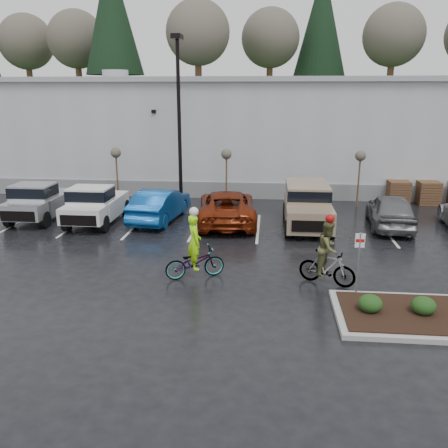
# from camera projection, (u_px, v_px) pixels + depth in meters

# --- Properties ---
(ground) EXTENTS (120.00, 120.00, 0.00)m
(ground) POSITION_uv_depth(u_px,v_px,m) (236.00, 297.00, 15.23)
(ground) COLOR black
(ground) RESTS_ON ground
(warehouse) EXTENTS (60.50, 15.50, 7.20)m
(warehouse) POSITION_uv_depth(u_px,v_px,m) (257.00, 129.00, 35.32)
(warehouse) COLOR #AAADAF
(warehouse) RESTS_ON ground
(wooded_ridge) EXTENTS (80.00, 25.00, 6.00)m
(wooded_ridge) POSITION_uv_depth(u_px,v_px,m) (263.00, 120.00, 57.54)
(wooded_ridge) COLOR #1C3616
(wooded_ridge) RESTS_ON ground
(lamppost) EXTENTS (0.50, 1.00, 9.22)m
(lamppost) POSITION_uv_depth(u_px,v_px,m) (179.00, 104.00, 25.56)
(lamppost) COLOR black
(lamppost) RESTS_ON ground
(sapling_west) EXTENTS (0.60, 0.60, 3.20)m
(sapling_west) POSITION_uv_depth(u_px,v_px,m) (116.00, 156.00, 27.69)
(sapling_west) COLOR #45311B
(sapling_west) RESTS_ON ground
(sapling_mid) EXTENTS (0.60, 0.60, 3.20)m
(sapling_mid) POSITION_uv_depth(u_px,v_px,m) (226.00, 157.00, 27.09)
(sapling_mid) COLOR #45311B
(sapling_mid) RESTS_ON ground
(sapling_east) EXTENTS (0.60, 0.60, 3.20)m
(sapling_east) POSITION_uv_depth(u_px,v_px,m) (360.00, 159.00, 26.39)
(sapling_east) COLOR #45311B
(sapling_east) RESTS_ON ground
(pallet_stack_a) EXTENTS (1.20, 1.20, 1.35)m
(pallet_stack_a) POSITION_uv_depth(u_px,v_px,m) (398.00, 192.00, 27.68)
(pallet_stack_a) COLOR #45311B
(pallet_stack_a) RESTS_ON ground
(pallet_stack_b) EXTENTS (1.20, 1.20, 1.35)m
(pallet_stack_b) POSITION_uv_depth(u_px,v_px,m) (428.00, 193.00, 27.52)
(pallet_stack_b) COLOR #45311B
(pallet_stack_b) RESTS_ON ground
(shrub_a) EXTENTS (0.70, 0.70, 0.52)m
(shrub_a) POSITION_uv_depth(u_px,v_px,m) (370.00, 303.00, 13.79)
(shrub_a) COLOR black
(shrub_a) RESTS_ON curb_island
(shrub_b) EXTENTS (0.70, 0.70, 0.52)m
(shrub_b) POSITION_uv_depth(u_px,v_px,m) (424.00, 306.00, 13.65)
(shrub_b) COLOR black
(shrub_b) RESTS_ON curb_island
(fire_lane_sign) EXTENTS (0.30, 0.05, 2.20)m
(fire_lane_sign) POSITION_uv_depth(u_px,v_px,m) (359.00, 257.00, 14.69)
(fire_lane_sign) COLOR gray
(fire_lane_sign) RESTS_ON ground
(pickup_silver) EXTENTS (2.10, 5.20, 1.96)m
(pickup_silver) POSITION_uv_depth(u_px,v_px,m) (43.00, 199.00, 24.45)
(pickup_silver) COLOR #B5B9BD
(pickup_silver) RESTS_ON ground
(pickup_white) EXTENTS (2.10, 5.20, 1.96)m
(pickup_white) POSITION_uv_depth(u_px,v_px,m) (98.00, 203.00, 23.75)
(pickup_white) COLOR silver
(pickup_white) RESTS_ON ground
(car_blue) EXTENTS (2.37, 5.17, 1.64)m
(car_blue) POSITION_uv_depth(u_px,v_px,m) (160.00, 205.00, 24.00)
(car_blue) COLOR #0D4692
(car_blue) RESTS_ON ground
(car_red) EXTENTS (3.27, 6.13, 1.64)m
(car_red) POSITION_uv_depth(u_px,v_px,m) (227.00, 207.00, 23.56)
(car_red) COLOR maroon
(car_red) RESTS_ON ground
(suv_tan) EXTENTS (2.20, 5.10, 2.06)m
(suv_tan) POSITION_uv_depth(u_px,v_px,m) (307.00, 206.00, 22.75)
(suv_tan) COLOR gray
(suv_tan) RESTS_ON ground
(car_grey) EXTENTS (2.38, 5.00, 1.65)m
(car_grey) POSITION_uv_depth(u_px,v_px,m) (391.00, 211.00, 22.81)
(car_grey) COLOR slate
(car_grey) RESTS_ON ground
(cyclist_hivis) EXTENTS (2.24, 1.49, 2.57)m
(cyclist_hivis) POSITION_uv_depth(u_px,v_px,m) (195.00, 256.00, 16.60)
(cyclist_hivis) COLOR #3F3F44
(cyclist_hivis) RESTS_ON ground
(cyclist_olive) EXTENTS (1.97, 1.30, 2.48)m
(cyclist_olive) POSITION_uv_depth(u_px,v_px,m) (327.00, 259.00, 15.99)
(cyclist_olive) COLOR #3F3F44
(cyclist_olive) RESTS_ON ground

